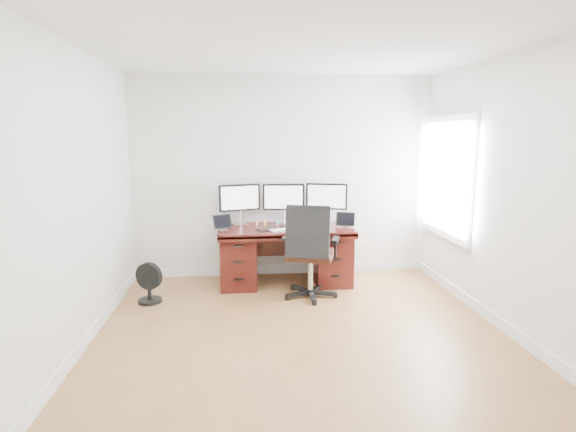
{
  "coord_description": "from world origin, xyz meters",
  "views": [
    {
      "loc": [
        -0.55,
        -3.8,
        1.9
      ],
      "look_at": [
        0.0,
        1.5,
        0.95
      ],
      "focal_mm": 28.0,
      "sensor_mm": 36.0,
      "label": 1
    }
  ],
  "objects": [
    {
      "name": "tablet_right",
      "position": [
        0.77,
        1.75,
        0.84
      ],
      "size": [
        0.25,
        0.15,
        0.19
      ],
      "rotation": [
        0.0,
        0.0,
        -0.36
      ],
      "color": "silver",
      "rests_on": "desk"
    },
    {
      "name": "desk",
      "position": [
        0.0,
        1.83,
        0.4
      ],
      "size": [
        1.7,
        0.8,
        0.75
      ],
      "color": "#3C0E0C",
      "rests_on": "ground"
    },
    {
      "name": "drawing_tablet",
      "position": [
        -0.25,
        1.66,
        0.76
      ],
      "size": [
        0.27,
        0.22,
        0.01
      ],
      "primitive_type": "cube",
      "rotation": [
        0.0,
        0.0,
        0.34
      ],
      "color": "black",
      "rests_on": "desk"
    },
    {
      "name": "trackpad",
      "position": [
        0.3,
        1.62,
        0.76
      ],
      "size": [
        0.14,
        0.14,
        0.01
      ],
      "primitive_type": "cube",
      "rotation": [
        0.0,
        0.0,
        0.2
      ],
      "color": "silver",
      "rests_on": "desk"
    },
    {
      "name": "monitor_center",
      "position": [
        -0.0,
        2.07,
        1.09
      ],
      "size": [
        0.55,
        0.15,
        0.53
      ],
      "rotation": [
        0.0,
        0.0,
        -0.08
      ],
      "color": "silver",
      "rests_on": "desk"
    },
    {
      "name": "figurine_yellow",
      "position": [
        0.13,
        1.95,
        0.8
      ],
      "size": [
        0.03,
        0.03,
        0.08
      ],
      "color": "#E3DA73",
      "rests_on": "desk"
    },
    {
      "name": "office_chair",
      "position": [
        0.23,
        1.24,
        0.38
      ],
      "size": [
        0.76,
        0.76,
        1.14
      ],
      "rotation": [
        0.0,
        0.0,
        -0.3
      ],
      "color": "black",
      "rests_on": "ground"
    },
    {
      "name": "floor_fan",
      "position": [
        -1.63,
        1.29,
        0.23
      ],
      "size": [
        0.32,
        0.27,
        0.47
      ],
      "rotation": [
        0.0,
        0.0,
        -0.42
      ],
      "color": "black",
      "rests_on": "ground"
    },
    {
      "name": "back_wall",
      "position": [
        0.0,
        2.25,
        1.35
      ],
      "size": [
        4.0,
        0.1,
        2.7
      ],
      "primitive_type": "cube",
      "color": "white",
      "rests_on": "ground"
    },
    {
      "name": "figurine_blue",
      "position": [
        -0.1,
        1.95,
        0.8
      ],
      "size": [
        0.03,
        0.03,
        0.08
      ],
      "color": "#4D95DB",
      "rests_on": "desk"
    },
    {
      "name": "figurine_orange",
      "position": [
        -0.26,
        1.95,
        0.8
      ],
      "size": [
        0.03,
        0.03,
        0.08
      ],
      "color": "yellow",
      "rests_on": "desk"
    },
    {
      "name": "tablet_left",
      "position": [
        -0.8,
        1.75,
        0.84
      ],
      "size": [
        0.25,
        0.16,
        0.19
      ],
      "rotation": [
        0.0,
        0.0,
        0.45
      ],
      "color": "silver",
      "rests_on": "desk"
    },
    {
      "name": "monitor_right",
      "position": [
        0.58,
        2.07,
        1.09
      ],
      "size": [
        0.54,
        0.19,
        0.53
      ],
      "rotation": [
        0.0,
        0.0,
        -0.29
      ],
      "color": "silver",
      "rests_on": "desk"
    },
    {
      "name": "right_wall",
      "position": [
        2.0,
        0.11,
        1.35
      ],
      "size": [
        0.1,
        4.5,
        2.7
      ],
      "color": "white",
      "rests_on": "ground"
    },
    {
      "name": "figurine_brown",
      "position": [
        0.25,
        1.95,
        0.8
      ],
      "size": [
        0.03,
        0.03,
        0.08
      ],
      "color": "#8C5449",
      "rests_on": "desk"
    },
    {
      "name": "ground",
      "position": [
        0.0,
        0.0,
        0.0
      ],
      "size": [
        4.5,
        4.5,
        0.0
      ],
      "primitive_type": "plane",
      "color": "olive",
      "rests_on": "ground"
    },
    {
      "name": "monitor_left",
      "position": [
        -0.58,
        2.07,
        1.09
      ],
      "size": [
        0.54,
        0.19,
        0.53
      ],
      "rotation": [
        0.0,
        0.0,
        0.29
      ],
      "color": "silver",
      "rests_on": "desk"
    },
    {
      "name": "figurine_pink",
      "position": [
        -0.36,
        1.95,
        0.8
      ],
      "size": [
        0.03,
        0.03,
        0.08
      ],
      "color": "pink",
      "rests_on": "desk"
    },
    {
      "name": "keyboard",
      "position": [
        -0.06,
        1.62,
        0.76
      ],
      "size": [
        0.34,
        0.24,
        0.01
      ],
      "primitive_type": "cube",
      "rotation": [
        0.0,
        0.0,
        0.37
      ],
      "color": "white",
      "rests_on": "desk"
    },
    {
      "name": "phone",
      "position": [
        0.0,
        1.81,
        0.76
      ],
      "size": [
        0.14,
        0.08,
        0.01
      ],
      "primitive_type": "cube",
      "rotation": [
        0.0,
        0.0,
        0.08
      ],
      "color": "black",
      "rests_on": "desk"
    }
  ]
}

